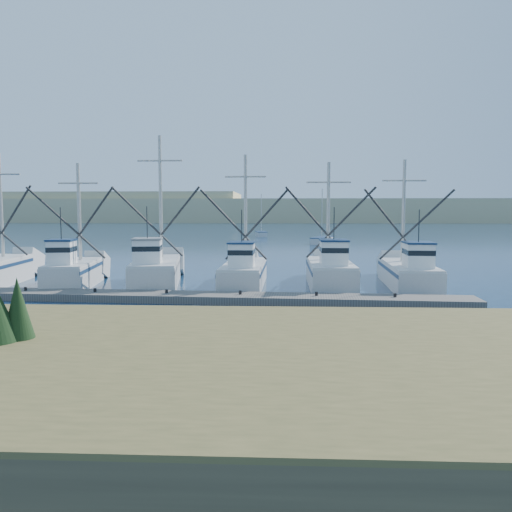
# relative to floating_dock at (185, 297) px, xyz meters

# --- Properties ---
(ground) EXTENTS (500.00, 500.00, 0.00)m
(ground) POSITION_rel_floating_dock_xyz_m (6.59, -5.17, -0.20)
(ground) COLOR #0B1D33
(ground) RESTS_ON ground
(shore_bank) EXTENTS (40.00, 10.00, 1.60)m
(shore_bank) POSITION_rel_floating_dock_xyz_m (-1.41, -15.17, 0.60)
(shore_bank) COLOR #4C422D
(shore_bank) RESTS_ON ground
(floating_dock) EXTENTS (30.45, 3.85, 0.41)m
(floating_dock) POSITION_rel_floating_dock_xyz_m (0.00, 0.00, 0.00)
(floating_dock) COLOR #625E58
(floating_dock) RESTS_ON ground
(dune_ridge) EXTENTS (360.00, 60.00, 10.00)m
(dune_ridge) POSITION_rel_floating_dock_xyz_m (6.59, 204.83, 4.80)
(dune_ridge) COLOR tan
(dune_ridge) RESTS_ON ground
(trawler_fleet) EXTENTS (29.95, 8.94, 9.77)m
(trawler_fleet) POSITION_rel_floating_dock_xyz_m (0.36, 5.06, 0.78)
(trawler_fleet) COLOR silver
(trawler_fleet) RESTS_ON ground
(sailboat_near) EXTENTS (3.96, 7.13, 8.10)m
(sailboat_near) POSITION_rel_floating_dock_xyz_m (11.50, 48.34, 0.28)
(sailboat_near) COLOR silver
(sailboat_near) RESTS_ON ground
(sailboat_far) EXTENTS (2.51, 5.37, 8.10)m
(sailboat_far) POSITION_rel_floating_dock_xyz_m (1.76, 68.48, 0.30)
(sailboat_far) COLOR silver
(sailboat_far) RESTS_ON ground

